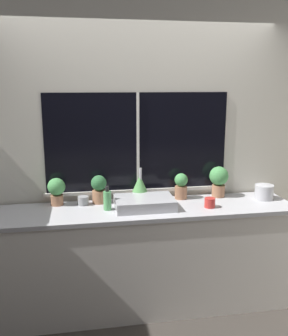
{
  "coord_description": "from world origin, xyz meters",
  "views": [
    {
      "loc": [
        -0.52,
        -2.73,
        1.97
      ],
      "look_at": [
        0.0,
        0.28,
        1.28
      ],
      "focal_mm": 40.0,
      "sensor_mm": 36.0,
      "label": 1
    }
  ],
  "objects_px": {
    "potted_plant_right": "(181,186)",
    "mug_red": "(210,203)",
    "potted_plant_center": "(140,187)",
    "mug_grey": "(83,201)",
    "sink": "(144,203)",
    "kettle": "(264,191)",
    "potted_plant_left": "(99,188)",
    "potted_plant_far_left": "(57,190)",
    "potted_plant_far_right": "(219,179)",
    "soap_bottle": "(107,200)"
  },
  "relations": [
    {
      "from": "potted_plant_right",
      "to": "potted_plant_far_right",
      "type": "height_order",
      "value": "potted_plant_far_right"
    },
    {
      "from": "potted_plant_right",
      "to": "potted_plant_far_right",
      "type": "distance_m",
      "value": 0.37
    },
    {
      "from": "potted_plant_right",
      "to": "soap_bottle",
      "type": "relative_size",
      "value": 1.16
    },
    {
      "from": "potted_plant_center",
      "to": "mug_grey",
      "type": "distance_m",
      "value": 0.52
    },
    {
      "from": "potted_plant_right",
      "to": "mug_red",
      "type": "xyz_separation_m",
      "value": [
        0.18,
        -0.29,
        -0.08
      ]
    },
    {
      "from": "sink",
      "to": "soap_bottle",
      "type": "bearing_deg",
      "value": 179.73
    },
    {
      "from": "potted_plant_far_left",
      "to": "potted_plant_far_right",
      "type": "xyz_separation_m",
      "value": [
        1.48,
        0.0,
        0.03
      ]
    },
    {
      "from": "sink",
      "to": "mug_grey",
      "type": "xyz_separation_m",
      "value": [
        -0.51,
        0.17,
        -0.01
      ]
    },
    {
      "from": "sink",
      "to": "soap_bottle",
      "type": "height_order",
      "value": "sink"
    },
    {
      "from": "mug_grey",
      "to": "mug_red",
      "type": "bearing_deg",
      "value": -13.42
    },
    {
      "from": "kettle",
      "to": "mug_red",
      "type": "bearing_deg",
      "value": -165.91
    },
    {
      "from": "mug_red",
      "to": "mug_grey",
      "type": "bearing_deg",
      "value": 166.58
    },
    {
      "from": "potted_plant_left",
      "to": "mug_grey",
      "type": "distance_m",
      "value": 0.17
    },
    {
      "from": "mug_red",
      "to": "kettle",
      "type": "relative_size",
      "value": 0.54
    },
    {
      "from": "soap_bottle",
      "to": "potted_plant_center",
      "type": "bearing_deg",
      "value": 32.95
    },
    {
      "from": "mug_red",
      "to": "kettle",
      "type": "distance_m",
      "value": 0.59
    },
    {
      "from": "sink",
      "to": "mug_red",
      "type": "relative_size",
      "value": 5.5
    },
    {
      "from": "potted_plant_far_left",
      "to": "kettle",
      "type": "xyz_separation_m",
      "value": [
        1.87,
        -0.15,
        -0.07
      ]
    },
    {
      "from": "potted_plant_left",
      "to": "potted_plant_center",
      "type": "height_order",
      "value": "potted_plant_left"
    },
    {
      "from": "potted_plant_left",
      "to": "soap_bottle",
      "type": "height_order",
      "value": "potted_plant_left"
    },
    {
      "from": "potted_plant_center",
      "to": "mug_red",
      "type": "relative_size",
      "value": 2.61
    },
    {
      "from": "sink",
      "to": "kettle",
      "type": "xyz_separation_m",
      "value": [
        1.13,
        0.06,
        0.03
      ]
    },
    {
      "from": "potted_plant_far_right",
      "to": "mug_red",
      "type": "bearing_deg",
      "value": -122.64
    },
    {
      "from": "potted_plant_center",
      "to": "soap_bottle",
      "type": "distance_m",
      "value": 0.37
    },
    {
      "from": "potted_plant_right",
      "to": "mug_grey",
      "type": "bearing_deg",
      "value": -177.79
    },
    {
      "from": "potted_plant_far_left",
      "to": "kettle",
      "type": "bearing_deg",
      "value": -4.47
    },
    {
      "from": "potted_plant_left",
      "to": "potted_plant_far_right",
      "type": "height_order",
      "value": "potted_plant_far_right"
    },
    {
      "from": "sink",
      "to": "mug_red",
      "type": "distance_m",
      "value": 0.56
    },
    {
      "from": "sink",
      "to": "soap_bottle",
      "type": "xyz_separation_m",
      "value": [
        -0.31,
        0.0,
        0.04
      ]
    },
    {
      "from": "potted_plant_left",
      "to": "kettle",
      "type": "xyz_separation_m",
      "value": [
        1.5,
        -0.15,
        -0.06
      ]
    },
    {
      "from": "potted_plant_far_right",
      "to": "kettle",
      "type": "relative_size",
      "value": 1.71
    },
    {
      "from": "sink",
      "to": "potted_plant_far_right",
      "type": "distance_m",
      "value": 0.78
    },
    {
      "from": "sink",
      "to": "potted_plant_far_right",
      "type": "height_order",
      "value": "sink"
    },
    {
      "from": "sink",
      "to": "kettle",
      "type": "relative_size",
      "value": 2.97
    },
    {
      "from": "potted_plant_far_right",
      "to": "kettle",
      "type": "bearing_deg",
      "value": -20.7
    },
    {
      "from": "potted_plant_left",
      "to": "potted_plant_center",
      "type": "xyz_separation_m",
      "value": [
        0.37,
        0.0,
        -0.01
      ]
    },
    {
      "from": "mug_grey",
      "to": "potted_plant_center",
      "type": "bearing_deg",
      "value": 3.85
    },
    {
      "from": "potted_plant_right",
      "to": "potted_plant_far_right",
      "type": "relative_size",
      "value": 0.83
    },
    {
      "from": "soap_bottle",
      "to": "kettle",
      "type": "bearing_deg",
      "value": 2.23
    },
    {
      "from": "sink",
      "to": "potted_plant_far_left",
      "type": "distance_m",
      "value": 0.77
    },
    {
      "from": "potted_plant_far_left",
      "to": "potted_plant_far_right",
      "type": "distance_m",
      "value": 1.48
    },
    {
      "from": "sink",
      "to": "mug_red",
      "type": "xyz_separation_m",
      "value": [
        0.56,
        -0.09,
        -0.0
      ]
    },
    {
      "from": "soap_bottle",
      "to": "sink",
      "type": "bearing_deg",
      "value": -0.27
    },
    {
      "from": "potted_plant_center",
      "to": "potted_plant_right",
      "type": "height_order",
      "value": "same"
    },
    {
      "from": "soap_bottle",
      "to": "kettle",
      "type": "distance_m",
      "value": 1.44
    },
    {
      "from": "potted_plant_center",
      "to": "kettle",
      "type": "bearing_deg",
      "value": -7.36
    },
    {
      "from": "potted_plant_right",
      "to": "mug_red",
      "type": "bearing_deg",
      "value": -58.5
    },
    {
      "from": "potted_plant_right",
      "to": "mug_red",
      "type": "distance_m",
      "value": 0.35
    },
    {
      "from": "mug_red",
      "to": "potted_plant_far_right",
      "type": "bearing_deg",
      "value": 57.36
    },
    {
      "from": "potted_plant_right",
      "to": "mug_red",
      "type": "relative_size",
      "value": 2.61
    }
  ]
}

